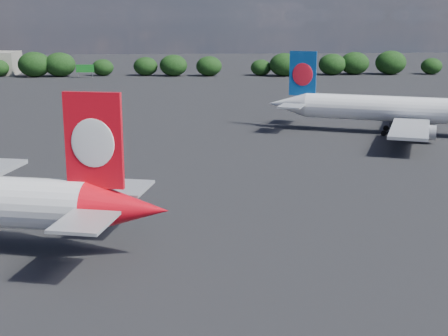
{
  "coord_description": "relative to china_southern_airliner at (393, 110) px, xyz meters",
  "views": [
    {
      "loc": [
        11.89,
        -39.31,
        20.63
      ],
      "look_at": [
        16.0,
        12.0,
        8.0
      ],
      "focal_mm": 50.0,
      "sensor_mm": 36.0,
      "label": 1
    }
  ],
  "objects": [
    {
      "name": "ground",
      "position": [
        -50.68,
        -7.8,
        -4.36
      ],
      "size": [
        500.0,
        500.0,
        0.0
      ],
      "primitive_type": "plane",
      "color": "black",
      "rests_on": "ground"
    },
    {
      "name": "billboard_yellow",
      "position": [
        -38.68,
        114.2,
        -0.49
      ],
      "size": [
        5.0,
        0.3,
        5.5
      ],
      "color": "orange",
      "rests_on": "ground"
    },
    {
      "name": "horizon_treeline",
      "position": [
        -45.46,
        112.74,
        -0.55
      ],
      "size": [
        205.67,
        15.47,
        8.56
      ],
      "color": "black",
      "rests_on": "ground"
    },
    {
      "name": "china_southern_airliner",
      "position": [
        0.0,
        0.0,
        0.0
      ],
      "size": [
        42.01,
        40.46,
        14.32
      ],
      "color": "white",
      "rests_on": "ground"
    },
    {
      "name": "highway_sign",
      "position": [
        -68.68,
        108.2,
        -1.24
      ],
      "size": [
        6.0,
        0.3,
        4.5
      ],
      "color": "#166F1E",
      "rests_on": "ground"
    }
  ]
}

